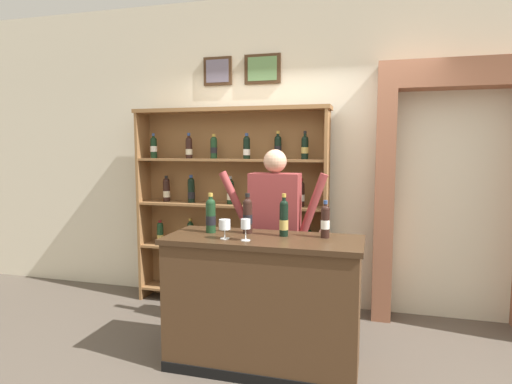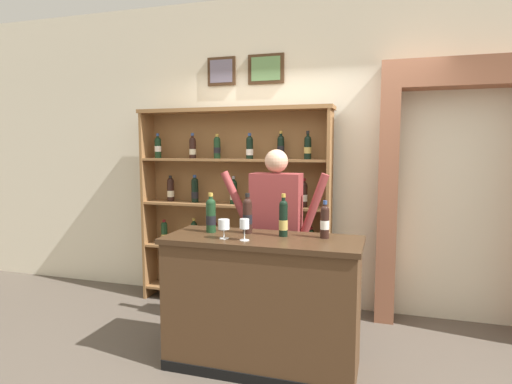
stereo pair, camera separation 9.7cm
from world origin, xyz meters
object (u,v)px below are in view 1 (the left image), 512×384
tasting_counter (263,302)px  shopkeeper (275,222)px  tasting_bottle_vin_santo (284,218)px  wine_glass_left (246,225)px  wine_shelf (231,203)px  tasting_bottle_grappa (325,221)px  wine_glass_center (225,225)px  tasting_bottle_prosecco (211,215)px  tasting_bottle_brunello (248,215)px

tasting_counter → shopkeeper: 0.77m
tasting_bottle_vin_santo → wine_glass_left: tasting_bottle_vin_santo is taller
shopkeeper → tasting_bottle_vin_santo: shopkeeper is taller
wine_shelf → wine_glass_left: bearing=-67.2°
tasting_bottle_grappa → wine_glass_center: (-0.71, -0.24, -0.03)m
tasting_bottle_prosecco → tasting_bottle_vin_santo: bearing=1.7°
tasting_counter → tasting_bottle_brunello: (-0.16, 0.11, 0.65)m
tasting_bottle_grappa → wine_glass_center: 0.75m
wine_shelf → tasting_counter: wine_shelf is taller
tasting_counter → wine_glass_left: bearing=-122.9°
tasting_counter → tasting_bottle_brunello: size_ratio=4.68×
wine_shelf → tasting_bottle_prosecco: size_ratio=6.63×
wine_glass_left → tasting_bottle_grappa: bearing=25.1°
shopkeeper → tasting_bottle_brunello: 0.48m
tasting_bottle_prosecco → tasting_counter: bearing=-8.6°
shopkeeper → tasting_bottle_vin_santo: bearing=-69.3°
shopkeeper → wine_glass_left: size_ratio=10.48×
tasting_counter → tasting_bottle_prosecco: tasting_bottle_prosecco is taller
wine_shelf → tasting_bottle_prosecco: wine_shelf is taller
wine_shelf → tasting_bottle_vin_santo: (0.80, -1.11, 0.05)m
tasting_bottle_vin_santo → tasting_bottle_grappa: (0.31, 0.02, -0.01)m
tasting_counter → tasting_bottle_vin_santo: size_ratio=4.54×
wine_shelf → tasting_bottle_brunello: wine_shelf is taller
tasting_bottle_prosecco → wine_glass_left: tasting_bottle_prosecco is taller
wine_shelf → shopkeeper: wine_shelf is taller
wine_glass_left → tasting_bottle_prosecco: bearing=148.9°
shopkeeper → tasting_bottle_brunello: size_ratio=5.27×
wine_shelf → shopkeeper: (0.62, -0.64, -0.07)m
tasting_bottle_brunello → tasting_bottle_grappa: (0.60, -0.01, -0.02)m
shopkeeper → wine_glass_left: 0.71m
wine_shelf → tasting_bottle_prosecco: 1.15m
tasting_bottle_brunello → wine_glass_center: bearing=-113.2°
wine_shelf → tasting_bottle_prosecco: bearing=-79.3°
wine_shelf → tasting_bottle_vin_santo: size_ratio=6.41×
tasting_counter → tasting_bottle_vin_santo: (0.14, 0.08, 0.65)m
tasting_counter → tasting_bottle_grappa: size_ratio=5.24×
tasting_bottle_prosecco → tasting_bottle_brunello: bearing=9.3°
tasting_bottle_brunello → tasting_bottle_vin_santo: 0.30m
wine_shelf → wine_glass_center: size_ratio=14.38×
tasting_bottle_brunello → tasting_bottle_grappa: size_ratio=1.12×
tasting_bottle_prosecco → tasting_bottle_grappa: tasting_bottle_prosecco is taller
wine_shelf → tasting_bottle_brunello: (0.50, -1.08, 0.06)m
tasting_bottle_brunello → wine_glass_left: size_ratio=1.99×
tasting_bottle_vin_santo → wine_glass_left: size_ratio=2.04×
shopkeeper → tasting_bottle_prosecco: size_ratio=5.29×
wine_glass_left → tasting_counter: bearing=57.1°
tasting_bottle_prosecco → tasting_bottle_brunello: 0.29m
shopkeeper → wine_glass_left: bearing=-94.5°
tasting_bottle_brunello → tasting_bottle_grappa: 0.60m
tasting_counter → tasting_bottle_brunello: 0.68m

